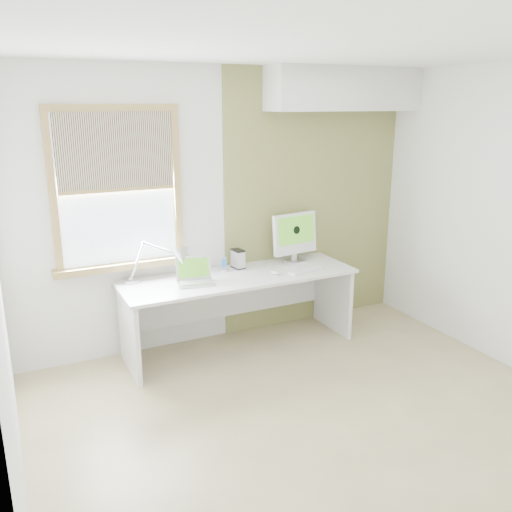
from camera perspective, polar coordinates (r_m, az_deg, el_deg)
room at (r=3.65m, az=7.27°, el=0.44°), size 4.04×3.54×2.64m
accent_wall at (r=5.61m, az=6.12°, el=5.94°), size 2.00×0.02×2.60m
soffit at (r=5.49m, az=9.31°, el=17.15°), size 1.60×0.40×0.42m
window at (r=4.80m, az=-14.47°, el=6.79°), size 1.20×0.14×1.42m
desk at (r=5.09m, az=-2.05°, el=-3.96°), size 2.20×0.70×0.73m
desk_lamp at (r=4.83m, az=-8.96°, el=-0.40°), size 0.62×0.37×0.37m
laptop at (r=4.79m, az=-6.55°, el=-2.18°), size 0.36×0.31×0.22m
phone_dock at (r=5.10m, az=-3.45°, el=-1.17°), size 0.08×0.08×0.14m
external_drive at (r=5.17m, az=-1.94°, el=-0.31°), size 0.10×0.15×0.18m
imac at (r=5.36m, az=4.14°, el=2.30°), size 0.50×0.19×0.49m
keyboard at (r=5.12m, az=5.49°, el=-1.49°), size 0.41×0.17×0.02m
mouse at (r=5.00m, az=2.03°, el=-1.78°), size 0.10×0.12×0.03m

